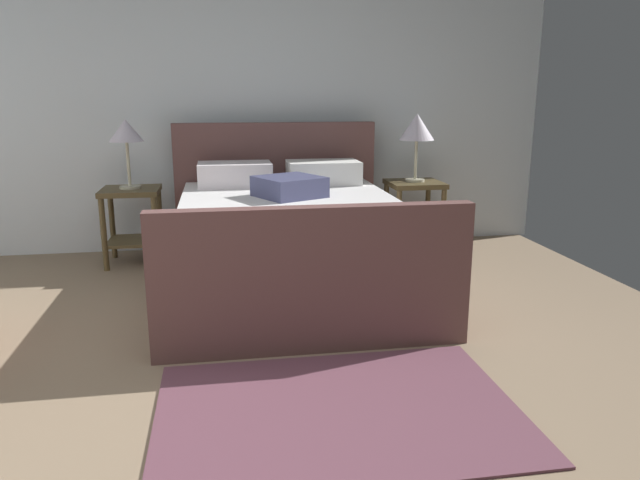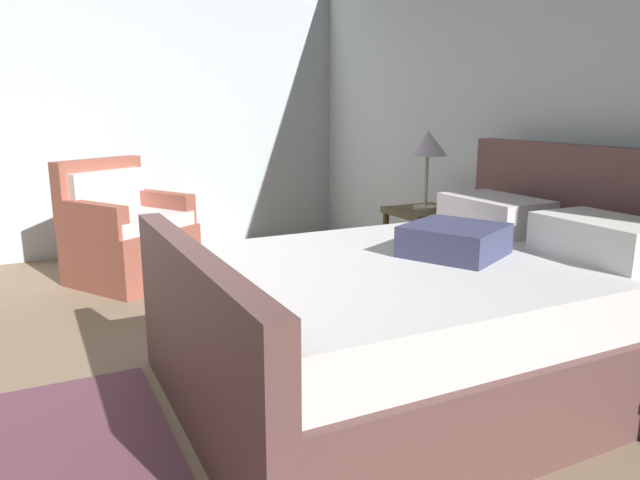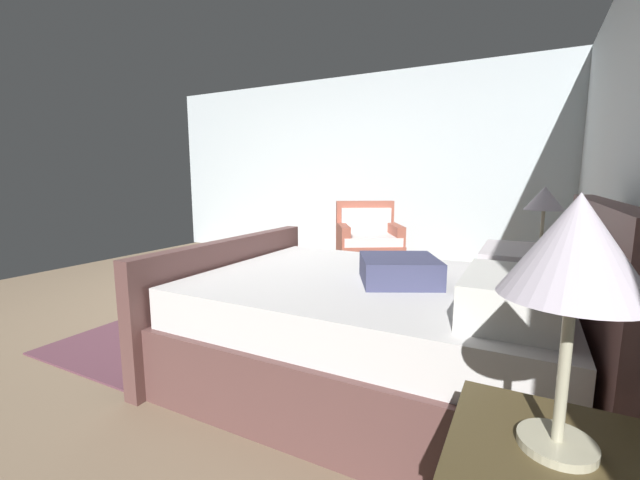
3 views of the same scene
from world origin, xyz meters
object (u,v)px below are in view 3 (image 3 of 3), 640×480
Objects in this scene: armchair at (368,248)px; bed at (381,326)px; nightstand_left at (537,286)px; table_lamp_left at (544,201)px; table_lamp_right at (576,253)px.

bed is at bearing 22.43° from armchair.
table_lamp_left reaches higher than nightstand_left.
table_lamp_left reaches higher than armchair.
armchair is (-3.54, -1.78, -0.69)m from table_lamp_right.
table_lamp_left is at bearing 179.84° from table_lamp_right.
nightstand_left is 2.18m from armchair.
table_lamp_right is at bearing -0.16° from nightstand_left.
table_lamp_right is 1.06× the size of table_lamp_left.
table_lamp_right is 0.93× the size of nightstand_left.
bed is at bearing -145.43° from table_lamp_right.
table_lamp_left is (-0.00, 0.00, 0.62)m from nightstand_left.
bed is 3.93× the size of table_lamp_right.
table_lamp_right is 2.39m from nightstand_left.
bed is 1.40m from nightstand_left.
table_lamp_left is (-1.15, 0.80, 0.68)m from bed.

